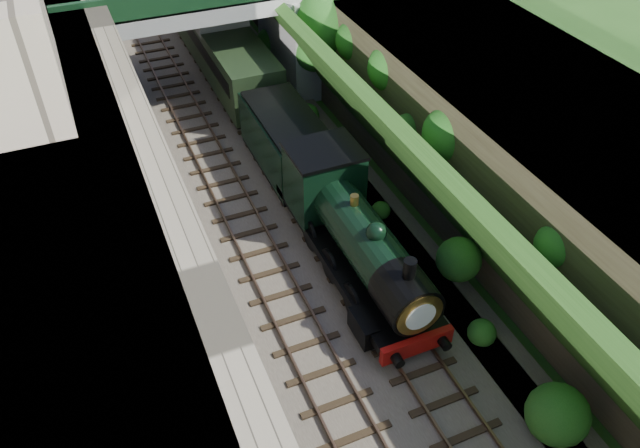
# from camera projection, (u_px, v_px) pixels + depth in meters

# --- Properties ---
(ground) EXTENTS (160.00, 160.00, 0.00)m
(ground) POSITION_uv_depth(u_px,v_px,m) (422.00, 437.00, 19.41)
(ground) COLOR #1E4714
(ground) RESTS_ON ground
(trackbed) EXTENTS (10.00, 90.00, 0.20)m
(trackbed) POSITION_uv_depth(u_px,v_px,m) (233.00, 125.00, 33.40)
(trackbed) COLOR #473F38
(trackbed) RESTS_ON ground
(retaining_wall) EXTENTS (1.00, 90.00, 7.00)m
(retaining_wall) POSITION_uv_depth(u_px,v_px,m) (115.00, 87.00, 29.56)
(retaining_wall) COLOR #756B56
(retaining_wall) RESTS_ON ground
(street_plateau_left) EXTENTS (6.00, 90.00, 7.00)m
(street_plateau_left) POSITION_uv_depth(u_px,v_px,m) (38.00, 101.00, 28.51)
(street_plateau_left) COLOR #262628
(street_plateau_left) RESTS_ON ground
(street_plateau_right) EXTENTS (8.00, 90.00, 6.25)m
(street_plateau_right) POSITION_uv_depth(u_px,v_px,m) (394.00, 42.00, 34.29)
(street_plateau_right) COLOR #262628
(street_plateau_right) RESTS_ON ground
(embankment_slope) EXTENTS (4.52, 90.00, 6.47)m
(embankment_slope) POSITION_uv_depth(u_px,v_px,m) (341.00, 82.00, 31.22)
(embankment_slope) COLOR #1E4714
(embankment_slope) RESTS_ON ground
(track_left) EXTENTS (2.50, 90.00, 0.20)m
(track_left) POSITION_uv_depth(u_px,v_px,m) (196.00, 131.00, 32.71)
(track_left) COLOR black
(track_left) RESTS_ON trackbed
(track_right) EXTENTS (2.50, 90.00, 0.20)m
(track_right) POSITION_uv_depth(u_px,v_px,m) (254.00, 118.00, 33.66)
(track_right) COLOR black
(track_right) RESTS_ON trackbed
(road_bridge) EXTENTS (16.00, 6.40, 7.25)m
(road_bridge) POSITION_uv_depth(u_px,v_px,m) (222.00, 23.00, 33.93)
(road_bridge) COLOR gray
(road_bridge) RESTS_ON ground
(tree) EXTENTS (3.60, 3.80, 6.60)m
(tree) POSITION_uv_depth(u_px,v_px,m) (331.00, 22.00, 32.62)
(tree) COLOR black
(tree) RESTS_ON ground
(locomotive) EXTENTS (3.10, 10.22, 3.83)m
(locomotive) POSITION_uv_depth(u_px,v_px,m) (355.00, 235.00, 23.84)
(locomotive) COLOR black
(locomotive) RESTS_ON trackbed
(tender) EXTENTS (2.70, 6.00, 3.05)m
(tender) POSITION_uv_depth(u_px,v_px,m) (287.00, 145.00, 29.19)
(tender) COLOR black
(tender) RESTS_ON trackbed
(coach_front) EXTENTS (2.90, 18.00, 3.70)m
(coach_front) POSITION_uv_depth(u_px,v_px,m) (213.00, 34.00, 37.77)
(coach_front) COLOR black
(coach_front) RESTS_ON trackbed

